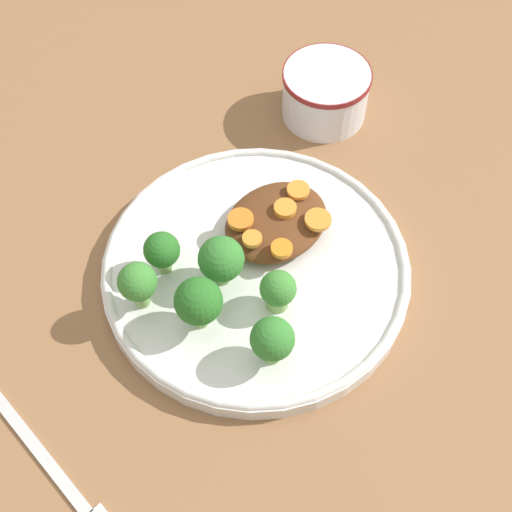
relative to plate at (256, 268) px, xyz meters
The scene contains 17 objects.
ground_plane 0.01m from the plate, ahead, with size 4.00×4.00×0.00m, color #8C603D.
plate is the anchor object (origin of this frame).
dip_bowl 0.22m from the plate, 27.63° to the left, with size 0.09×0.09×0.06m.
stew_mound 0.05m from the plate, 22.28° to the left, with size 0.10×0.09×0.02m, color #5B3319.
broccoli_floret_0 0.06m from the plate, 108.41° to the right, with size 0.03×0.03×0.04m.
broccoli_floret_1 0.09m from the plate, behind, with size 0.04×0.04×0.06m.
broccoli_floret_2 0.10m from the plate, 124.77° to the right, with size 0.04×0.04×0.05m.
broccoli_floret_3 0.12m from the plate, 158.41° to the left, with size 0.03×0.03×0.05m.
broccoli_floret_4 0.05m from the plate, 163.26° to the left, with size 0.04×0.04×0.05m.
broccoli_floret_5 0.09m from the plate, 139.67° to the left, with size 0.03×0.03×0.05m.
carrot_slice_0 0.06m from the plate, 16.66° to the left, with size 0.02×0.02×0.01m, color orange.
carrot_slice_1 0.05m from the plate, 69.69° to the left, with size 0.02×0.02×0.01m, color orange.
carrot_slice_2 0.07m from the plate, 12.37° to the right, with size 0.02×0.02×0.00m, color orange.
carrot_slice_3 0.03m from the plate, 62.78° to the left, with size 0.02×0.02×0.01m, color orange.
carrot_slice_4 0.09m from the plate, 16.73° to the left, with size 0.02×0.02×0.00m, color orange.
carrot_slice_5 0.04m from the plate, 38.74° to the right, with size 0.02×0.02×0.01m, color orange.
fork 0.25m from the plate, 168.16° to the right, with size 0.02×0.21×0.01m.
Camera 1 is at (-0.24, -0.26, 0.57)m, focal length 50.00 mm.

